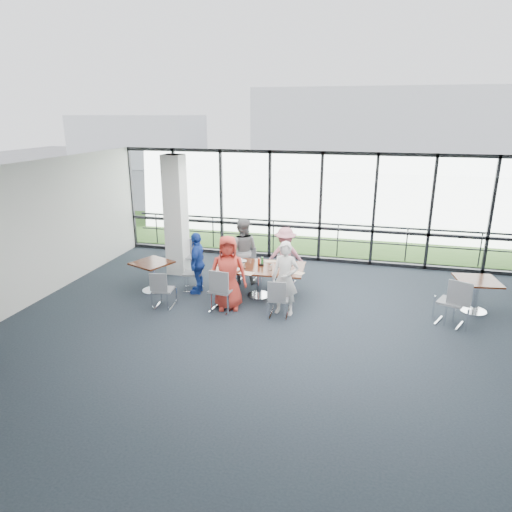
% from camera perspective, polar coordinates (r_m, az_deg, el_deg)
% --- Properties ---
extents(floor, '(12.00, 10.00, 0.02)m').
position_cam_1_polar(floor, '(9.14, 3.93, -10.12)').
color(floor, '#1D262F').
rests_on(floor, ground).
extents(ceiling, '(12.00, 10.00, 0.04)m').
position_cam_1_polar(ceiling, '(8.16, 4.40, 10.27)').
color(ceiling, white).
rests_on(ceiling, ground).
extents(wall_left, '(0.10, 10.00, 3.20)m').
position_cam_1_polar(wall_left, '(11.19, -27.68, 1.93)').
color(wall_left, silver).
rests_on(wall_left, ground).
extents(wall_front, '(12.00, 0.10, 3.20)m').
position_cam_1_polar(wall_front, '(4.21, -9.16, -21.32)').
color(wall_front, silver).
rests_on(wall_front, ground).
extents(curtain_wall_back, '(12.00, 0.10, 3.20)m').
position_cam_1_polar(curtain_wall_back, '(13.31, 8.06, 5.99)').
color(curtain_wall_back, white).
rests_on(curtain_wall_back, ground).
extents(structural_column, '(0.50, 0.50, 3.20)m').
position_cam_1_polar(structural_column, '(12.34, -9.96, 4.99)').
color(structural_column, white).
rests_on(structural_column, ground).
extents(apron, '(80.00, 70.00, 0.02)m').
position_cam_1_polar(apron, '(18.52, 9.65, 4.04)').
color(apron, gray).
rests_on(apron, ground).
extents(grass_strip, '(80.00, 5.00, 0.01)m').
position_cam_1_polar(grass_strip, '(16.58, 9.03, 2.59)').
color(grass_strip, '#2B5C18').
rests_on(grass_strip, ground).
extents(hangar_main, '(24.00, 10.00, 6.00)m').
position_cam_1_polar(hangar_main, '(40.08, 18.72, 14.90)').
color(hangar_main, white).
rests_on(hangar_main, ground).
extents(hangar_aux, '(10.00, 6.00, 4.00)m').
position_cam_1_polar(hangar_aux, '(40.93, -14.39, 13.89)').
color(hangar_aux, white).
rests_on(hangar_aux, ground).
extents(guard_rail, '(12.00, 0.06, 0.06)m').
position_cam_1_polar(guard_rail, '(14.14, 8.15, 2.09)').
color(guard_rail, '#2D2D33').
rests_on(guard_rail, ground).
extents(main_table, '(2.17, 1.27, 0.75)m').
position_cam_1_polar(main_table, '(10.79, 0.40, -1.86)').
color(main_table, '#391207').
rests_on(main_table, ground).
extents(side_table_left, '(1.07, 1.07, 0.75)m').
position_cam_1_polar(side_table_left, '(11.39, -12.86, -1.34)').
color(side_table_left, '#391207').
rests_on(side_table_left, ground).
extents(side_table_right, '(0.97, 0.97, 0.75)m').
position_cam_1_polar(side_table_right, '(11.05, 25.90, -3.27)').
color(side_table_right, '#391207').
rests_on(side_table_right, ground).
extents(diner_near_left, '(0.94, 0.75, 1.68)m').
position_cam_1_polar(diner_near_left, '(10.08, -3.52, -2.10)').
color(diner_near_left, red).
rests_on(diner_near_left, ground).
extents(diner_near_right, '(0.65, 0.51, 1.63)m').
position_cam_1_polar(diner_near_right, '(9.82, 3.66, -2.82)').
color(diner_near_right, silver).
rests_on(diner_near_right, ground).
extents(diner_far_left, '(0.87, 0.59, 1.69)m').
position_cam_1_polar(diner_far_left, '(11.64, -1.73, 0.65)').
color(diner_far_left, slate).
rests_on(diner_far_left, ground).
extents(diner_far_right, '(1.06, 0.73, 1.49)m').
position_cam_1_polar(diner_far_right, '(11.56, 3.64, -0.02)').
color(diner_far_right, pink).
rests_on(diner_far_right, ground).
extents(diner_end, '(0.58, 0.93, 1.51)m').
position_cam_1_polar(diner_end, '(11.08, -7.34, -0.85)').
color(diner_end, '#1C3FA7').
rests_on(diner_end, ground).
extents(chair_main_nl, '(0.52, 0.52, 0.97)m').
position_cam_1_polar(chair_main_nl, '(10.09, -4.36, -4.28)').
color(chair_main_nl, gray).
rests_on(chair_main_nl, ground).
extents(chair_main_nr, '(0.44, 0.44, 0.84)m').
position_cam_1_polar(chair_main_nr, '(9.80, 2.88, -5.34)').
color(chair_main_nr, gray).
rests_on(chair_main_nr, ground).
extents(chair_main_fl, '(0.43, 0.43, 0.84)m').
position_cam_1_polar(chair_main_fl, '(11.88, -1.08, -1.15)').
color(chair_main_fl, gray).
rests_on(chair_main_fl, ground).
extents(chair_main_fr, '(0.43, 0.43, 0.82)m').
position_cam_1_polar(chair_main_fr, '(11.70, 3.91, -1.54)').
color(chair_main_fr, gray).
rests_on(chair_main_fr, ground).
extents(chair_main_end, '(0.52, 0.52, 0.89)m').
position_cam_1_polar(chair_main_end, '(11.34, -7.93, -2.12)').
color(chair_main_end, gray).
rests_on(chair_main_end, ground).
extents(chair_spare_la, '(0.47, 0.47, 0.85)m').
position_cam_1_polar(chair_spare_la, '(10.46, -11.46, -4.14)').
color(chair_spare_la, gray).
rests_on(chair_spare_la, ground).
extents(chair_spare_lb, '(0.45, 0.45, 0.88)m').
position_cam_1_polar(chair_spare_lb, '(12.62, -8.16, -0.10)').
color(chair_spare_lb, gray).
rests_on(chair_spare_lb, ground).
extents(chair_spare_r, '(0.65, 0.65, 1.00)m').
position_cam_1_polar(chair_spare_r, '(10.24, 23.25, -5.29)').
color(chair_spare_r, gray).
rests_on(chair_spare_r, ground).
extents(plate_nl, '(0.25, 0.25, 0.01)m').
position_cam_1_polar(plate_nl, '(10.56, -2.73, -1.66)').
color(plate_nl, white).
rests_on(plate_nl, main_table).
extents(plate_nr, '(0.28, 0.28, 0.01)m').
position_cam_1_polar(plate_nr, '(10.32, 3.66, -2.13)').
color(plate_nr, white).
rests_on(plate_nr, main_table).
extents(plate_fl, '(0.26, 0.26, 0.01)m').
position_cam_1_polar(plate_fl, '(11.14, -1.85, -0.61)').
color(plate_fl, white).
rests_on(plate_fl, main_table).
extents(plate_fr, '(0.24, 0.24, 0.01)m').
position_cam_1_polar(plate_fr, '(10.99, 3.53, -0.89)').
color(plate_fr, white).
rests_on(plate_fr, main_table).
extents(plate_end, '(0.28, 0.28, 0.01)m').
position_cam_1_polar(plate_end, '(10.92, -4.15, -1.03)').
color(plate_end, white).
rests_on(plate_end, main_table).
extents(tumbler_a, '(0.08, 0.08, 0.15)m').
position_cam_1_polar(tumbler_a, '(10.59, -1.53, -1.20)').
color(tumbler_a, white).
rests_on(tumbler_a, main_table).
extents(tumbler_b, '(0.07, 0.07, 0.14)m').
position_cam_1_polar(tumbler_b, '(10.48, 1.84, -1.44)').
color(tumbler_b, white).
rests_on(tumbler_b, main_table).
extents(tumbler_c, '(0.06, 0.06, 0.13)m').
position_cam_1_polar(tumbler_c, '(11.01, 0.83, -0.51)').
color(tumbler_c, white).
rests_on(tumbler_c, main_table).
extents(tumbler_d, '(0.07, 0.07, 0.14)m').
position_cam_1_polar(tumbler_d, '(10.71, -3.36, -1.03)').
color(tumbler_d, white).
rests_on(tumbler_d, main_table).
extents(menu_a, '(0.36, 0.28, 0.00)m').
position_cam_1_polar(menu_a, '(10.31, -1.20, -2.16)').
color(menu_a, white).
rests_on(menu_a, main_table).
extents(menu_b, '(0.33, 0.28, 0.00)m').
position_cam_1_polar(menu_b, '(10.36, 5.21, -2.12)').
color(menu_b, white).
rests_on(menu_b, main_table).
extents(menu_c, '(0.33, 0.28, 0.00)m').
position_cam_1_polar(menu_c, '(11.13, 1.83, -0.65)').
color(menu_c, white).
rests_on(menu_c, main_table).
extents(condiment_caddy, '(0.10, 0.07, 0.04)m').
position_cam_1_polar(condiment_caddy, '(10.81, 0.65, -1.10)').
color(condiment_caddy, black).
rests_on(condiment_caddy, main_table).
extents(ketchup_bottle, '(0.06, 0.06, 0.18)m').
position_cam_1_polar(ketchup_bottle, '(10.80, 0.36, -0.73)').
color(ketchup_bottle, '#AA361B').
rests_on(ketchup_bottle, main_table).
extents(green_bottle, '(0.05, 0.05, 0.20)m').
position_cam_1_polar(green_bottle, '(10.82, 0.77, -0.64)').
color(green_bottle, '#1F7427').
rests_on(green_bottle, main_table).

